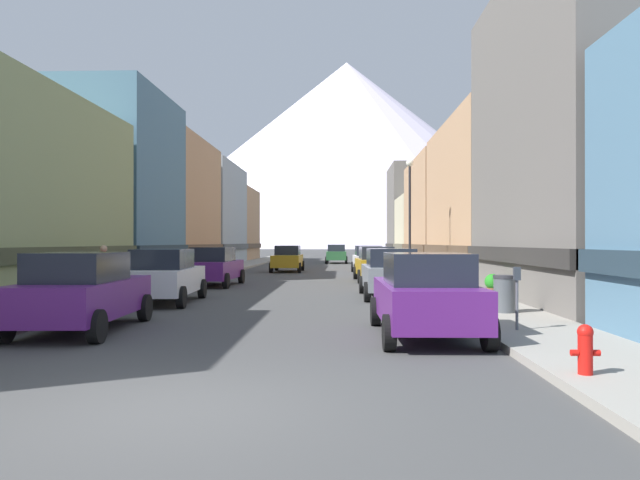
% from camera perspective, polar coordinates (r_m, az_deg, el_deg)
% --- Properties ---
extents(ground_plane, '(400.00, 400.00, 0.00)m').
position_cam_1_polar(ground_plane, '(7.45, -14.32, -15.84)').
color(ground_plane, '#414141').
extents(sidewalk_left, '(2.50, 100.00, 0.15)m').
position_cam_1_polar(sidewalk_left, '(42.73, -9.12, -2.80)').
color(sidewalk_left, gray).
rests_on(sidewalk_left, ground).
extents(sidewalk_right, '(2.50, 100.00, 0.15)m').
position_cam_1_polar(sidewalk_right, '(42.14, 7.82, -2.84)').
color(sidewalk_right, gray).
rests_on(sidewalk_right, ground).
extents(storefront_left_2, '(6.69, 8.62, 10.04)m').
position_cam_1_polar(storefront_left_2, '(33.78, -20.14, 4.63)').
color(storefront_left_2, slate).
rests_on(storefront_left_2, ground).
extents(storefront_left_3, '(7.06, 10.56, 9.17)m').
position_cam_1_polar(storefront_left_3, '(42.83, -15.51, 3.03)').
color(storefront_left_3, tan).
rests_on(storefront_left_3, ground).
extents(storefront_left_4, '(6.92, 12.24, 9.07)m').
position_cam_1_polar(storefront_left_4, '(54.32, -11.63, 2.29)').
color(storefront_left_4, '#99A5B2').
rests_on(storefront_left_4, ground).
extents(storefront_left_5, '(8.19, 9.47, 7.82)m').
position_cam_1_polar(storefront_left_5, '(65.03, -9.91, 1.34)').
color(storefront_left_5, tan).
rests_on(storefront_left_5, ground).
extents(storefront_right_1, '(8.66, 10.89, 10.91)m').
position_cam_1_polar(storefront_right_1, '(21.78, 28.69, 8.46)').
color(storefront_right_1, '#66605B').
rests_on(storefront_right_1, ground).
extents(storefront_right_2, '(7.50, 12.68, 8.34)m').
position_cam_1_polar(storefront_right_2, '(32.47, 18.32, 3.36)').
color(storefront_right_2, tan).
rests_on(storefront_right_2, ground).
extents(storefront_right_3, '(7.32, 12.78, 8.25)m').
position_cam_1_polar(storefront_right_3, '(45.34, 13.50, 2.28)').
color(storefront_right_3, tan).
rests_on(storefront_right_3, ground).
extents(storefront_right_4, '(9.91, 8.82, 6.29)m').
position_cam_1_polar(storefront_right_4, '(56.47, 12.54, 0.83)').
color(storefront_right_4, beige).
rests_on(storefront_right_4, ground).
extents(storefront_right_5, '(9.46, 9.65, 10.43)m').
position_cam_1_polar(storefront_right_5, '(66.03, 10.82, 2.43)').
color(storefront_right_5, '#66605B').
rests_on(storefront_right_5, ground).
extents(car_left_0, '(2.25, 4.48, 1.78)m').
position_cam_1_polar(car_left_0, '(14.20, -22.22, -4.67)').
color(car_left_0, '#591E72').
rests_on(car_left_0, ground).
extents(car_left_1, '(2.24, 4.48, 1.78)m').
position_cam_1_polar(car_left_1, '(19.93, -14.95, -3.39)').
color(car_left_1, silver).
rests_on(car_left_1, ground).
extents(car_left_2, '(2.19, 4.46, 1.78)m').
position_cam_1_polar(car_left_2, '(27.26, -10.29, -2.53)').
color(car_left_2, '#591E72').
rests_on(car_left_2, ground).
extents(car_right_0, '(2.13, 4.43, 1.78)m').
position_cam_1_polar(car_right_0, '(12.56, 10.24, -5.27)').
color(car_right_0, '#591E72').
rests_on(car_right_0, ground).
extents(car_right_1, '(2.13, 4.43, 1.78)m').
position_cam_1_polar(car_right_1, '(21.29, 6.86, -3.19)').
color(car_right_1, slate).
rests_on(car_right_1, ground).
extents(car_right_2, '(2.23, 4.47, 1.78)m').
position_cam_1_polar(car_right_2, '(30.03, 5.45, -2.32)').
color(car_right_2, '#B28419').
rests_on(car_right_2, ground).
extents(car_right_3, '(2.18, 4.45, 1.78)m').
position_cam_1_polar(car_right_3, '(37.83, 4.74, -1.89)').
color(car_right_3, silver).
rests_on(car_right_3, ground).
extents(car_driving_0, '(2.06, 4.40, 1.78)m').
position_cam_1_polar(car_driving_0, '(39.73, -3.18, -1.81)').
color(car_driving_0, '#B28419').
rests_on(car_driving_0, ground).
extents(car_driving_1, '(2.06, 4.40, 1.78)m').
position_cam_1_polar(car_driving_1, '(55.42, 1.61, -1.35)').
color(car_driving_1, '#265933').
rests_on(car_driving_1, ground).
extents(fire_hydrant_near, '(0.40, 0.22, 0.70)m').
position_cam_1_polar(fire_hydrant_near, '(9.12, 24.47, -9.54)').
color(fire_hydrant_near, red).
rests_on(fire_hydrant_near, sidewalk_right).
extents(parking_meter_near, '(0.14, 0.10, 1.33)m').
position_cam_1_polar(parking_meter_near, '(13.09, 18.67, -4.55)').
color(parking_meter_near, '#595960').
rests_on(parking_meter_near, sidewalk_right).
extents(trash_bin_right, '(0.59, 0.59, 0.98)m').
position_cam_1_polar(trash_bin_right, '(16.26, 17.55, -5.01)').
color(trash_bin_right, '#4C5156').
rests_on(trash_bin_right, sidewalk_right).
extents(potted_plant_0, '(0.68, 0.68, 0.99)m').
position_cam_1_polar(potted_plant_0, '(23.99, -20.07, -3.26)').
color(potted_plant_0, '#4C4C51').
rests_on(potted_plant_0, sidewalk_left).
extents(potted_plant_1, '(0.51, 0.51, 0.81)m').
position_cam_1_polar(potted_plant_1, '(20.04, 16.48, -4.25)').
color(potted_plant_1, brown).
rests_on(potted_plant_1, sidewalk_right).
extents(pedestrian_0, '(0.36, 0.36, 1.75)m').
position_cam_1_polar(pedestrian_0, '(21.72, -20.36, -2.95)').
color(pedestrian_0, maroon).
rests_on(pedestrian_0, sidewalk_left).
extents(streetlamp_right, '(0.36, 0.36, 5.86)m').
position_cam_1_polar(streetlamp_right, '(28.56, 8.76, 3.77)').
color(streetlamp_right, black).
rests_on(streetlamp_right, sidewalk_right).
extents(mountain_backdrop, '(201.49, 201.49, 84.27)m').
position_cam_1_polar(mountain_backdrop, '(269.89, 2.63, 8.34)').
color(mountain_backdrop, silver).
rests_on(mountain_backdrop, ground).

